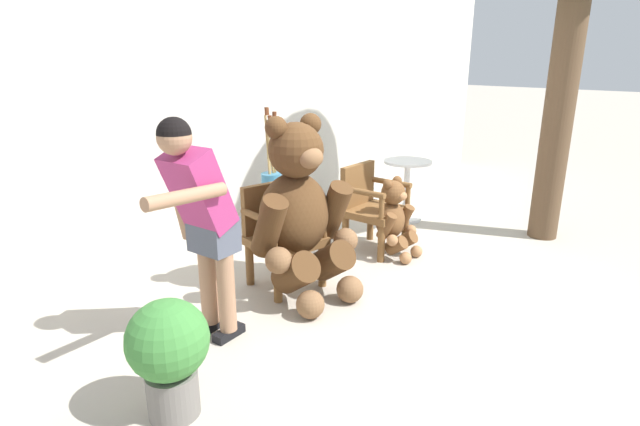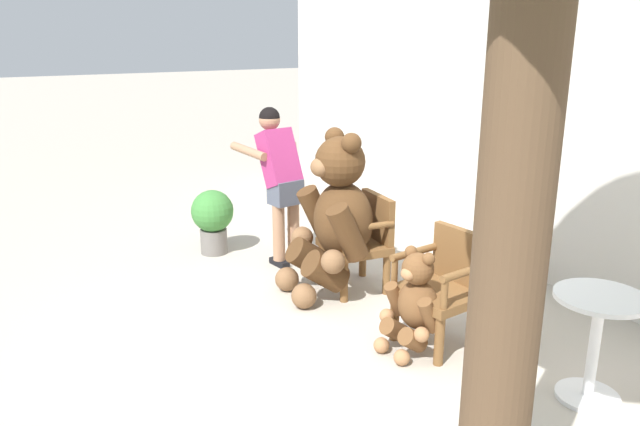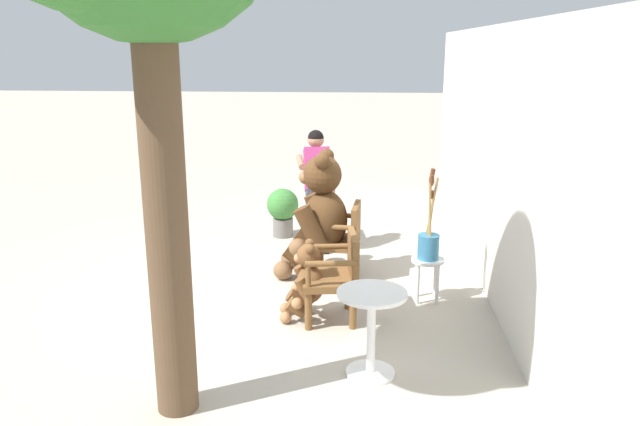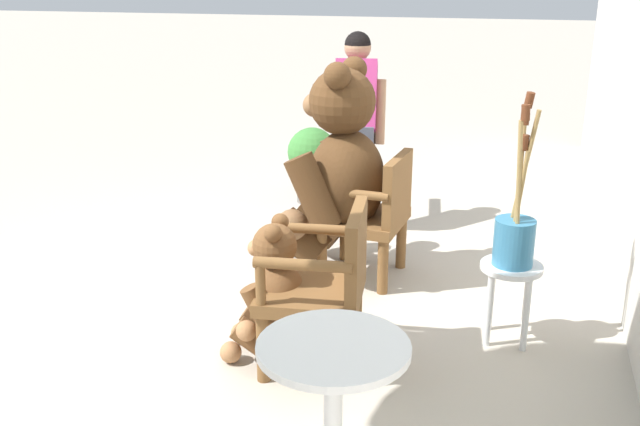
% 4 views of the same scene
% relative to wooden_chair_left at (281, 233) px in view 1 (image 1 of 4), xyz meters
% --- Properties ---
extents(ground_plane, '(60.00, 60.00, 0.00)m').
position_rel_wooden_chair_left_xyz_m(ground_plane, '(0.59, -0.74, -0.46)').
color(ground_plane, '#B2A899').
extents(back_wall, '(10.00, 0.16, 2.80)m').
position_rel_wooden_chair_left_xyz_m(back_wall, '(0.59, 1.66, 0.94)').
color(back_wall, beige).
rests_on(back_wall, ground).
extents(wooden_chair_left, '(0.60, 0.56, 0.86)m').
position_rel_wooden_chair_left_xyz_m(wooden_chair_left, '(0.00, 0.00, 0.00)').
color(wooden_chair_left, brown).
rests_on(wooden_chair_left, ground).
extents(wooden_chair_right, '(0.62, 0.59, 0.86)m').
position_rel_wooden_chair_left_xyz_m(wooden_chair_right, '(1.17, -0.00, 0.00)').
color(wooden_chair_right, brown).
rests_on(wooden_chair_right, ground).
extents(teddy_bear_large, '(0.88, 0.86, 1.46)m').
position_rel_wooden_chair_left_xyz_m(teddy_bear_large, '(-0.01, -0.26, 0.25)').
color(teddy_bear_large, '#4C3019').
rests_on(teddy_bear_large, ground).
extents(teddy_bear_small, '(0.48, 0.47, 0.79)m').
position_rel_wooden_chair_left_xyz_m(teddy_bear_small, '(1.19, -0.28, -0.08)').
color(teddy_bear_small, brown).
rests_on(teddy_bear_small, ground).
extents(person_visitor, '(0.74, 0.57, 1.55)m').
position_rel_wooden_chair_left_xyz_m(person_visitor, '(-0.95, -0.35, 0.46)').
color(person_visitor, black).
rests_on(person_visitor, ground).
extents(white_stool, '(0.34, 0.34, 0.46)m').
position_rel_wooden_chair_left_xyz_m(white_stool, '(0.65, 0.93, -0.11)').
color(white_stool, silver).
rests_on(white_stool, ground).
extents(brush_bucket, '(0.22, 0.22, 0.94)m').
position_rel_wooden_chair_left_xyz_m(brush_bucket, '(0.65, 0.93, 0.19)').
color(brush_bucket, teal).
rests_on(brush_bucket, white_stool).
extents(round_side_table, '(0.56, 0.56, 0.72)m').
position_rel_wooden_chair_left_xyz_m(round_side_table, '(2.23, 0.34, -0.01)').
color(round_side_table, white).
rests_on(round_side_table, ground).
extents(potted_plant, '(0.44, 0.44, 0.68)m').
position_rel_wooden_chair_left_xyz_m(potted_plant, '(-1.50, -0.88, -0.07)').
color(potted_plant, slate).
rests_on(potted_plant, ground).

